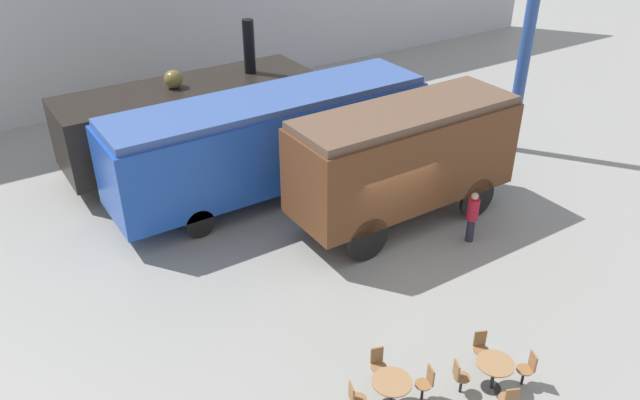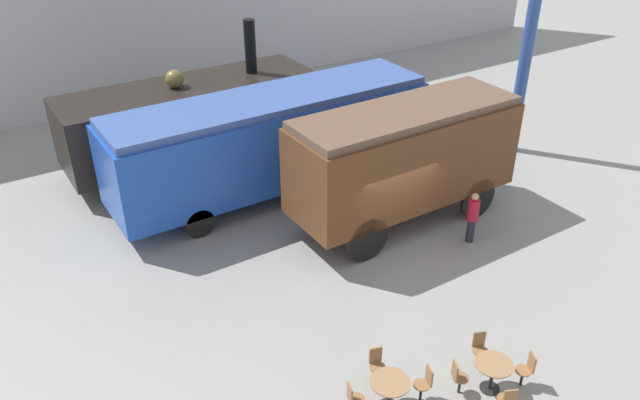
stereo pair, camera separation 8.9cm
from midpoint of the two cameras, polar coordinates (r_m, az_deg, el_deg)
name	(u,v)px [view 2 (the right image)]	position (r m, az deg, el deg)	size (l,w,h in m)	color
ground_plane	(390,244)	(18.68, 6.54, -4.02)	(80.00, 80.00, 0.00)	gray
steam_locomotive	(192,116)	(22.99, -11.55, 7.53)	(9.08, 2.83, 4.92)	black
streamlined_locomotive	(294,132)	(20.85, -2.31, 6.22)	(12.82, 2.73, 3.42)	blue
passenger_coach_wooden	(404,155)	(18.76, 7.84, 4.11)	(7.11, 2.44, 3.76)	brown
cafe_table_mid	(493,369)	(14.35, 15.73, -14.68)	(0.82, 0.82, 0.75)	black
cafe_table_far	(390,387)	(13.58, 6.60, -16.63)	(0.85, 0.85, 0.74)	black
cafe_chair_3	(507,400)	(13.92, 16.94, -17.07)	(0.38, 0.40, 0.87)	black
cafe_chair_4	(527,368)	(14.70, 18.58, -14.34)	(0.40, 0.38, 0.87)	black
cafe_chair_5	(479,346)	(14.90, 14.54, -12.83)	(0.38, 0.40, 0.87)	black
cafe_chair_6	(458,376)	(14.14, 12.67, -15.40)	(0.40, 0.38, 0.87)	black
cafe_chair_8	(425,382)	(13.89, 9.77, -16.05)	(0.39, 0.37, 0.87)	black
cafe_chair_9	(376,363)	(14.14, 5.37, -14.59)	(0.37, 0.39, 0.87)	black
cafe_chair_10	(353,398)	(13.43, 3.26, -17.59)	(0.39, 0.37, 0.87)	black
visitor_person	(473,216)	(18.78, 13.91, -1.41)	(0.34, 0.34, 1.63)	#262633
support_pillar	(527,47)	(24.00, 18.53, 13.09)	(0.44, 0.44, 8.00)	#2D519E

